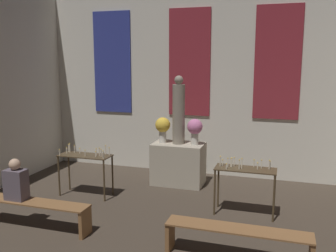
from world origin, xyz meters
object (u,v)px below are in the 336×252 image
object	(u,v)px
flower_vase_right	(195,128)
candle_rack_left	(85,161)
statue	(179,112)
flower_vase_left	(163,127)
candle_rack_right	(245,175)
pew_back_left	(33,208)
altar	(178,164)
person_seated	(16,182)
pew_back_right	(237,237)

from	to	relation	value
flower_vase_right	candle_rack_left	distance (m)	2.49
statue	flower_vase_left	size ratio (longest dim) A/B	2.63
candle_rack_right	pew_back_left	distance (m)	3.78
flower_vase_right	candle_rack_right	size ratio (longest dim) A/B	0.53
pew_back_left	statue	bearing A→B (deg)	60.03
flower_vase_left	flower_vase_right	size ratio (longest dim) A/B	1.00
altar	statue	world-z (taller)	statue
statue	flower_vase_right	size ratio (longest dim) A/B	2.63
statue	pew_back_left	bearing A→B (deg)	-119.97
person_seated	candle_rack_left	bearing A→B (deg)	77.13
statue	pew_back_left	distance (m)	3.70
altar	person_seated	world-z (taller)	person_seated
person_seated	flower_vase_right	bearing A→B (deg)	51.18
candle_rack_right	person_seated	world-z (taller)	person_seated
flower_vase_left	person_seated	bearing A→B (deg)	-118.85
flower_vase_left	flower_vase_right	distance (m)	0.76
altar	flower_vase_right	bearing A→B (deg)	0.00
statue	pew_back_left	size ratio (longest dim) A/B	0.75
pew_back_right	person_seated	distance (m)	3.78
candle_rack_right	pew_back_right	world-z (taller)	candle_rack_right
candle_rack_left	pew_back_left	size ratio (longest dim) A/B	0.54
flower_vase_right	statue	bearing A→B (deg)	180.00
flower_vase_right	person_seated	distance (m)	3.88
flower_vase_right	person_seated	bearing A→B (deg)	-128.82
altar	candle_rack_left	distance (m)	2.13
altar	candle_rack_right	bearing A→B (deg)	-38.86
altar	flower_vase_right	world-z (taller)	flower_vase_right
flower_vase_right	pew_back_left	size ratio (longest dim) A/B	0.28
altar	pew_back_left	xyz separation A→B (m)	(-1.72, -2.99, -0.13)
altar	person_seated	size ratio (longest dim) A/B	1.63
flower_vase_right	candle_rack_right	world-z (taller)	flower_vase_right
altar	pew_back_right	size ratio (longest dim) A/B	0.56
altar	pew_back_right	bearing A→B (deg)	-60.03
candle_rack_left	candle_rack_right	distance (m)	3.29
flower_vase_left	candle_rack_right	world-z (taller)	flower_vase_left
statue	pew_back_left	world-z (taller)	statue
candle_rack_left	person_seated	distance (m)	1.71
candle_rack_left	pew_back_right	xyz separation A→B (m)	(3.37, -1.66, -0.40)
altar	candle_rack_right	distance (m)	2.13
statue	candle_rack_right	xyz separation A→B (m)	(1.65, -1.33, -0.93)
statue	flower_vase_right	distance (m)	0.52
altar	statue	size ratio (longest dim) A/B	0.76
statue	flower_vase_left	distance (m)	0.52
candle_rack_left	candle_rack_right	world-z (taller)	same
statue	person_seated	world-z (taller)	statue
flower_vase_left	pew_back_right	distance (m)	3.78
altar	flower_vase_left	bearing A→B (deg)	180.00
person_seated	candle_rack_right	bearing A→B (deg)	24.39
flower_vase_left	pew_back_left	xyz separation A→B (m)	(-1.35, -2.99, -0.97)
altar	person_seated	bearing A→B (deg)	-124.13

